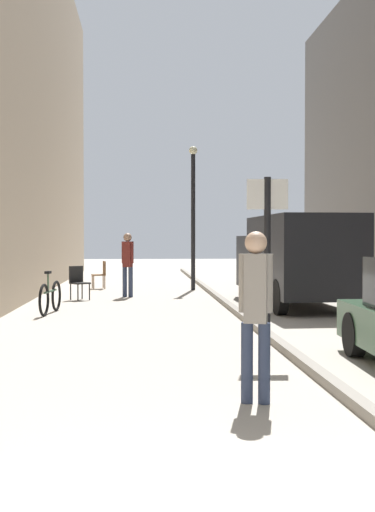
% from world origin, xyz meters
% --- Properties ---
extents(ground_plane, '(80.00, 80.00, 0.00)m').
position_xyz_m(ground_plane, '(0.00, 12.00, 0.00)').
color(ground_plane, '#A8A093').
extents(kerb_strip, '(0.16, 40.00, 0.12)m').
position_xyz_m(kerb_strip, '(1.58, 12.00, 0.06)').
color(kerb_strip, gray).
rests_on(kerb_strip, ground_plane).
extents(pedestrian_main_foreground, '(0.35, 0.28, 1.87)m').
position_xyz_m(pedestrian_main_foreground, '(-0.98, 16.47, 1.08)').
color(pedestrian_main_foreground, '#2D3851').
rests_on(pedestrian_main_foreground, ground_plane).
extents(pedestrian_mid_block, '(0.34, 0.25, 1.78)m').
position_xyz_m(pedestrian_mid_block, '(0.60, 4.08, 1.03)').
color(pedestrian_mid_block, '#2D3851').
rests_on(pedestrian_mid_block, ground_plane).
extents(delivery_van, '(2.18, 5.58, 2.26)m').
position_xyz_m(delivery_van, '(3.32, 13.66, 1.22)').
color(delivery_van, black).
rests_on(delivery_van, ground_plane).
extents(street_sign_post, '(0.60, 0.10, 2.60)m').
position_xyz_m(street_sign_post, '(1.26, 6.83, 1.55)').
color(street_sign_post, black).
rests_on(street_sign_post, ground_plane).
extents(lamp_post, '(0.28, 0.28, 4.76)m').
position_xyz_m(lamp_post, '(1.14, 18.92, 2.72)').
color(lamp_post, black).
rests_on(lamp_post, ground_plane).
extents(bicycle_leaning, '(0.28, 1.76, 0.98)m').
position_xyz_m(bicycle_leaning, '(-2.64, 12.34, 0.38)').
color(bicycle_leaning, black).
rests_on(bicycle_leaning, ground_plane).
extents(cafe_chair_near_window, '(0.62, 0.62, 0.94)m').
position_xyz_m(cafe_chair_near_window, '(-2.33, 15.68, 0.55)').
color(cafe_chair_near_window, black).
rests_on(cafe_chair_near_window, ground_plane).
extents(cafe_chair_by_doorway, '(0.52, 0.52, 0.94)m').
position_xyz_m(cafe_chair_by_doorway, '(-1.95, 19.72, 0.55)').
color(cafe_chair_by_doorway, brown).
rests_on(cafe_chair_by_doorway, ground_plane).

